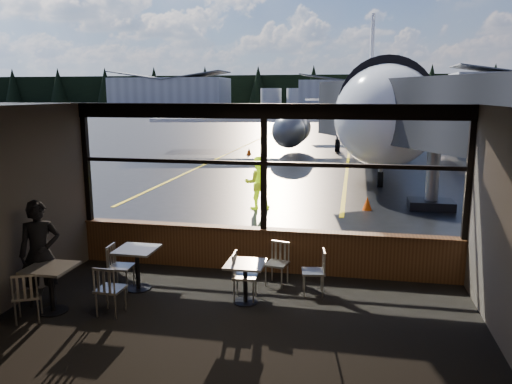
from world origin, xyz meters
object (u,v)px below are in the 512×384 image
(ground_crew, at_px, (257,183))
(chair_mid_s, at_px, (110,289))
(chair_near_e, at_px, (313,272))
(chair_mid_w, at_px, (121,267))
(cafe_table_left, at_px, (52,290))
(chair_near_w, at_px, (245,276))
(cafe_table_near, at_px, (245,283))
(passenger, at_px, (40,254))
(cone_nose, at_px, (367,203))
(cafe_table_mid, at_px, (138,269))
(cone_wing, at_px, (249,151))
(chair_near_n, at_px, (277,264))
(jet_bridge, at_px, (416,143))
(chair_left_s, at_px, (28,296))
(airliner, at_px, (376,67))

(ground_crew, bearing_deg, chair_mid_s, 62.92)
(chair_near_e, height_order, chair_mid_w, chair_mid_w)
(chair_mid_w, distance_m, ground_crew, 7.39)
(cafe_table_left, xyz_separation_m, chair_near_w, (3.13, 1.15, 0.04))
(cafe_table_near, bearing_deg, cafe_table_left, -162.04)
(chair_mid_w, bearing_deg, ground_crew, 167.78)
(cafe_table_near, height_order, passenger, passenger)
(chair_near_w, distance_m, passenger, 3.62)
(cone_nose, bearing_deg, passenger, -123.91)
(cone_nose, bearing_deg, cafe_table_mid, -120.17)
(cafe_table_near, relative_size, cone_wing, 1.67)
(cafe_table_near, distance_m, chair_near_n, 1.03)
(jet_bridge, xyz_separation_m, cafe_table_mid, (-5.78, -6.96, -1.86))
(chair_near_e, bearing_deg, cone_wing, 6.89)
(chair_near_w, relative_size, passenger, 0.47)
(chair_near_e, bearing_deg, chair_left_s, 105.94)
(cafe_table_near, bearing_deg, cafe_table_mid, 174.10)
(chair_mid_s, relative_size, chair_mid_w, 1.01)
(chair_near_e, xyz_separation_m, chair_left_s, (-4.51, -2.01, 0.00))
(chair_near_e, distance_m, chair_left_s, 4.94)
(cafe_table_near, xyz_separation_m, cone_nose, (2.31, 7.90, -0.16))
(jet_bridge, height_order, chair_mid_w, jet_bridge)
(chair_near_e, relative_size, cone_wing, 1.95)
(cone_nose, bearing_deg, jet_bridge, -28.45)
(chair_near_w, height_order, chair_left_s, chair_near_w)
(airliner, xyz_separation_m, jet_bridge, (0.63, -16.78, -3.07))
(cafe_table_near, distance_m, chair_near_w, 0.15)
(airliner, xyz_separation_m, cafe_table_mid, (-5.15, -23.75, -4.93))
(cone_nose, bearing_deg, cafe_table_near, -106.28)
(chair_near_w, bearing_deg, chair_near_e, 108.40)
(chair_near_n, height_order, cone_wing, chair_near_n)
(chair_near_w, distance_m, cone_nose, 8.13)
(chair_near_n, xyz_separation_m, cone_nose, (1.89, 6.96, -0.21))
(cafe_table_mid, distance_m, passenger, 1.76)
(chair_near_e, height_order, ground_crew, ground_crew)
(chair_near_e, height_order, cone_wing, chair_near_e)
(chair_mid_s, xyz_separation_m, cone_nose, (4.44, 8.81, -0.23))
(cafe_table_near, relative_size, chair_near_e, 0.86)
(cafe_table_mid, bearing_deg, chair_mid_w, -166.85)
(airliner, xyz_separation_m, chair_mid_s, (-5.12, -24.88, -4.89))
(chair_near_e, xyz_separation_m, passenger, (-4.67, -1.37, 0.51))
(chair_near_w, xyz_separation_m, passenger, (-3.48, -0.88, 0.50))
(airliner, height_order, jet_bridge, airliner)
(chair_left_s, bearing_deg, cone_nose, 32.27)
(chair_left_s, relative_size, ground_crew, 0.51)
(jet_bridge, bearing_deg, airliner, 92.16)
(airliner, height_order, chair_left_s, airliner)
(chair_left_s, height_order, cone_wing, chair_left_s)
(cafe_table_left, relative_size, cone_nose, 1.88)
(cafe_table_near, height_order, cafe_table_mid, cafe_table_mid)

